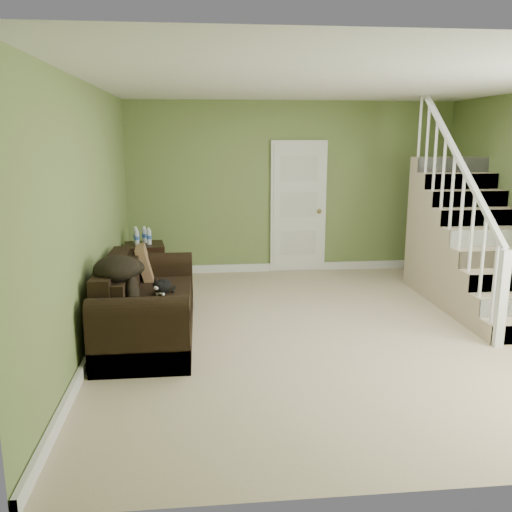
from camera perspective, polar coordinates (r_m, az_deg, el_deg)
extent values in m
cube|color=tan|center=(6.04, 8.01, -7.76)|extent=(5.00, 5.50, 0.01)
cube|color=white|center=(5.69, 8.84, 17.62)|extent=(5.00, 5.50, 0.01)
cube|color=olive|center=(8.40, 3.78, 7.16)|extent=(5.00, 0.04, 2.60)
cube|color=olive|center=(3.18, 20.59, -2.50)|extent=(5.00, 0.04, 2.60)
cube|color=olive|center=(5.65, -17.05, 4.04)|extent=(0.04, 5.50, 2.60)
cube|color=white|center=(8.57, 3.70, -1.14)|extent=(5.00, 0.04, 0.12)
cube|color=white|center=(5.95, -16.00, -7.84)|extent=(0.04, 5.50, 0.12)
cube|color=white|center=(8.41, 4.47, 5.17)|extent=(0.86, 0.05, 2.02)
cube|color=white|center=(8.39, 4.49, 5.09)|extent=(0.78, 0.04, 1.96)
sphere|color=olive|center=(8.42, 6.69, 4.72)|extent=(0.07, 0.07, 0.07)
cylinder|color=white|center=(6.00, 23.82, -2.35)|extent=(0.04, 0.04, 0.90)
cylinder|color=white|center=(6.19, 22.77, 0.07)|extent=(0.04, 0.04, 0.90)
cube|color=tan|center=(6.77, 24.65, -3.91)|extent=(1.00, 0.27, 0.60)
cylinder|color=white|center=(6.39, 21.77, 2.34)|extent=(0.04, 0.04, 0.90)
cube|color=tan|center=(6.96, 23.62, -2.51)|extent=(1.00, 0.27, 0.80)
cylinder|color=white|center=(6.60, 20.84, 4.47)|extent=(0.04, 0.04, 0.90)
cube|color=tan|center=(7.17, 22.64, -1.20)|extent=(1.00, 0.27, 1.00)
cylinder|color=white|center=(6.81, 19.96, 6.47)|extent=(0.04, 0.04, 0.90)
cube|color=tan|center=(7.38, 21.72, 0.05)|extent=(1.00, 0.27, 1.20)
cylinder|color=white|center=(7.04, 19.13, 8.34)|extent=(0.04, 0.04, 0.90)
cube|color=tan|center=(7.60, 20.86, 1.22)|extent=(1.00, 0.27, 1.40)
cylinder|color=white|center=(7.28, 18.35, 10.09)|extent=(0.04, 0.04, 0.90)
cube|color=tan|center=(7.82, 20.04, 2.33)|extent=(1.00, 0.27, 1.60)
cylinder|color=white|center=(7.52, 17.61, 11.72)|extent=(0.04, 0.04, 0.90)
cube|color=tan|center=(8.04, 19.26, 3.38)|extent=(1.00, 0.27, 1.80)
cylinder|color=white|center=(7.77, 16.90, 13.25)|extent=(0.04, 0.04, 0.90)
cube|color=white|center=(5.91, 24.42, -4.13)|extent=(0.09, 0.09, 1.00)
cube|color=white|center=(6.79, 20.25, 10.24)|extent=(0.06, 2.46, 1.84)
cube|color=black|center=(5.89, -11.14, -7.17)|extent=(0.90, 2.08, 0.24)
cube|color=black|center=(5.81, -10.30, -5.10)|extent=(0.68, 1.57, 0.21)
cube|color=black|center=(4.97, -12.16, -8.83)|extent=(0.90, 0.24, 0.59)
cube|color=black|center=(6.72, -10.52, -3.13)|extent=(0.90, 0.24, 0.59)
cylinder|color=black|center=(4.88, -12.31, -5.63)|extent=(0.90, 0.24, 0.24)
cylinder|color=black|center=(6.64, -10.62, -0.70)|extent=(0.90, 0.24, 0.24)
cube|color=black|center=(5.82, -14.79, -3.42)|extent=(0.19, 1.61, 0.60)
cube|color=black|center=(5.77, -13.40, -2.68)|extent=(0.13, 1.55, 0.33)
cube|color=black|center=(7.65, -11.61, -1.08)|extent=(0.59, 0.59, 0.63)
cylinder|color=silver|center=(7.51, -12.43, 1.88)|extent=(0.06, 0.06, 0.20)
cylinder|color=blue|center=(7.51, -12.43, 1.88)|extent=(0.07, 0.07, 0.05)
cylinder|color=white|center=(7.49, -12.47, 2.74)|extent=(0.03, 0.03, 0.03)
cylinder|color=silver|center=(7.53, -11.20, 1.97)|extent=(0.06, 0.06, 0.20)
cylinder|color=blue|center=(7.53, -11.20, 1.97)|extent=(0.07, 0.07, 0.05)
cylinder|color=white|center=(7.51, -11.24, 2.83)|extent=(0.03, 0.03, 0.03)
cylinder|color=silver|center=(7.66, -11.67, 2.13)|extent=(0.06, 0.06, 0.20)
cylinder|color=blue|center=(7.66, -11.67, 2.13)|extent=(0.07, 0.07, 0.05)
cylinder|color=white|center=(7.65, -11.70, 2.97)|extent=(0.03, 0.03, 0.03)
cylinder|color=silver|center=(7.66, -12.54, 2.07)|extent=(0.06, 0.06, 0.20)
cylinder|color=blue|center=(7.66, -12.54, 2.07)|extent=(0.07, 0.07, 0.05)
cylinder|color=white|center=(7.64, -12.58, 2.92)|extent=(0.03, 0.03, 0.03)
ellipsoid|color=black|center=(5.84, -9.74, -3.17)|extent=(0.24, 0.31, 0.15)
ellipsoid|color=white|center=(5.79, -9.77, -3.59)|extent=(0.12, 0.14, 0.08)
sphere|color=black|center=(5.69, -9.85, -3.05)|extent=(0.13, 0.13, 0.10)
ellipsoid|color=white|center=(5.66, -9.87, -3.33)|extent=(0.06, 0.06, 0.05)
cone|color=black|center=(5.69, -10.15, -2.52)|extent=(0.05, 0.05, 0.04)
cone|color=black|center=(5.68, -9.59, -2.51)|extent=(0.05, 0.05, 0.04)
cylinder|color=black|center=(5.95, -8.94, -3.41)|extent=(0.04, 0.21, 0.03)
ellipsoid|color=yellow|center=(5.35, -11.16, -5.25)|extent=(0.10, 0.17, 0.05)
cube|color=#543321|center=(6.46, -11.63, -0.76)|extent=(0.23, 0.43, 0.43)
ellipsoid|color=black|center=(5.31, -14.46, -1.28)|extent=(0.56, 0.65, 0.23)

